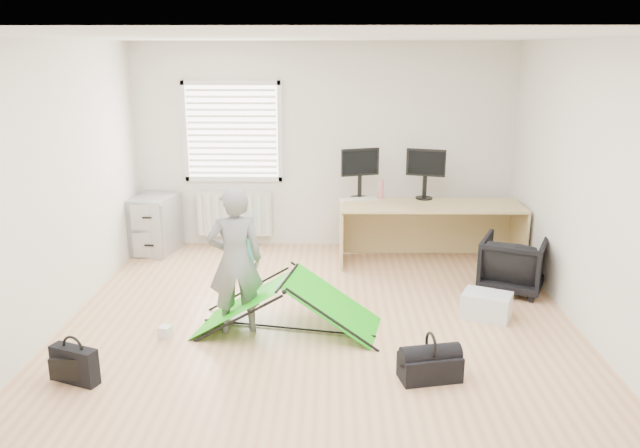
{
  "coord_description": "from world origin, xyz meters",
  "views": [
    {
      "loc": [
        0.12,
        -5.47,
        2.61
      ],
      "look_at": [
        0.0,
        0.4,
        0.95
      ],
      "focal_mm": 35.0,
      "sensor_mm": 36.0,
      "label": 1
    }
  ],
  "objects_px": {
    "person": "(235,261)",
    "kite": "(287,304)",
    "desk": "(430,234)",
    "storage_crate": "(487,305)",
    "monitor_right": "(425,181)",
    "duffel_bag": "(430,367)",
    "office_chair": "(513,264)",
    "filing_cabinet": "(155,224)",
    "monitor_left": "(360,180)",
    "thermos": "(381,189)",
    "laptop_bag": "(75,365)"
  },
  "relations": [
    {
      "from": "person",
      "to": "kite",
      "type": "xyz_separation_m",
      "value": [
        0.48,
        0.02,
        -0.44
      ]
    },
    {
      "from": "desk",
      "to": "storage_crate",
      "type": "height_order",
      "value": "desk"
    },
    {
      "from": "person",
      "to": "storage_crate",
      "type": "height_order",
      "value": "person"
    },
    {
      "from": "person",
      "to": "kite",
      "type": "distance_m",
      "value": 0.65
    },
    {
      "from": "desk",
      "to": "person",
      "type": "height_order",
      "value": "person"
    },
    {
      "from": "monitor_right",
      "to": "duffel_bag",
      "type": "relative_size",
      "value": 1.0
    },
    {
      "from": "kite",
      "to": "desk",
      "type": "bearing_deg",
      "value": 61.36
    },
    {
      "from": "office_chair",
      "to": "filing_cabinet",
      "type": "bearing_deg",
      "value": 7.83
    },
    {
      "from": "desk",
      "to": "monitor_left",
      "type": "relative_size",
      "value": 4.51
    },
    {
      "from": "thermos",
      "to": "duffel_bag",
      "type": "bearing_deg",
      "value": -86.72
    },
    {
      "from": "monitor_left",
      "to": "person",
      "type": "relative_size",
      "value": 0.35
    },
    {
      "from": "office_chair",
      "to": "desk",
      "type": "bearing_deg",
      "value": -23.94
    },
    {
      "from": "person",
      "to": "duffel_bag",
      "type": "distance_m",
      "value": 2.01
    },
    {
      "from": "filing_cabinet",
      "to": "kite",
      "type": "height_order",
      "value": "filing_cabinet"
    },
    {
      "from": "laptop_bag",
      "to": "office_chair",
      "type": "bearing_deg",
      "value": 48.65
    },
    {
      "from": "thermos",
      "to": "storage_crate",
      "type": "relative_size",
      "value": 0.52
    },
    {
      "from": "monitor_left",
      "to": "thermos",
      "type": "xyz_separation_m",
      "value": [
        0.27,
        0.02,
        -0.12
      ]
    },
    {
      "from": "filing_cabinet",
      "to": "storage_crate",
      "type": "bearing_deg",
      "value": -15.62
    },
    {
      "from": "person",
      "to": "storage_crate",
      "type": "xyz_separation_m",
      "value": [
        2.45,
        0.34,
        -0.58
      ]
    },
    {
      "from": "desk",
      "to": "laptop_bag",
      "type": "height_order",
      "value": "desk"
    },
    {
      "from": "desk",
      "to": "duffel_bag",
      "type": "xyz_separation_m",
      "value": [
        -0.41,
        -2.86,
        -0.27
      ]
    },
    {
      "from": "monitor_left",
      "to": "kite",
      "type": "bearing_deg",
      "value": -126.95
    },
    {
      "from": "monitor_left",
      "to": "person",
      "type": "xyz_separation_m",
      "value": [
        -1.25,
        -2.28,
        -0.29
      ]
    },
    {
      "from": "laptop_bag",
      "to": "duffel_bag",
      "type": "relative_size",
      "value": 0.83
    },
    {
      "from": "monitor_right",
      "to": "storage_crate",
      "type": "relative_size",
      "value": 1.07
    },
    {
      "from": "desk",
      "to": "kite",
      "type": "xyz_separation_m",
      "value": [
        -1.64,
        -1.95,
        -0.12
      ]
    },
    {
      "from": "thermos",
      "to": "duffel_bag",
      "type": "height_order",
      "value": "thermos"
    },
    {
      "from": "filing_cabinet",
      "to": "laptop_bag",
      "type": "distance_m",
      "value": 3.38
    },
    {
      "from": "desk",
      "to": "filing_cabinet",
      "type": "bearing_deg",
      "value": 173.12
    },
    {
      "from": "laptop_bag",
      "to": "monitor_right",
      "type": "bearing_deg",
      "value": 66.85
    },
    {
      "from": "desk",
      "to": "laptop_bag",
      "type": "distance_m",
      "value": 4.43
    },
    {
      "from": "office_chair",
      "to": "storage_crate",
      "type": "xyz_separation_m",
      "value": [
        -0.45,
        -0.75,
        -0.18
      ]
    },
    {
      "from": "desk",
      "to": "filing_cabinet",
      "type": "height_order",
      "value": "desk"
    },
    {
      "from": "monitor_right",
      "to": "kite",
      "type": "relative_size",
      "value": 0.29
    },
    {
      "from": "thermos",
      "to": "storage_crate",
      "type": "xyz_separation_m",
      "value": [
        0.93,
        -1.96,
        -0.75
      ]
    },
    {
      "from": "kite",
      "to": "storage_crate",
      "type": "xyz_separation_m",
      "value": [
        1.97,
        0.32,
        -0.14
      ]
    },
    {
      "from": "office_chair",
      "to": "duffel_bag",
      "type": "relative_size",
      "value": 1.37
    },
    {
      "from": "duffel_bag",
      "to": "thermos",
      "type": "bearing_deg",
      "value": 81.14
    },
    {
      "from": "monitor_left",
      "to": "laptop_bag",
      "type": "height_order",
      "value": "monitor_left"
    },
    {
      "from": "monitor_right",
      "to": "laptop_bag",
      "type": "bearing_deg",
      "value": -117.73
    },
    {
      "from": "desk",
      "to": "laptop_bag",
      "type": "relative_size",
      "value": 5.5
    },
    {
      "from": "filing_cabinet",
      "to": "monitor_left",
      "type": "height_order",
      "value": "monitor_left"
    },
    {
      "from": "laptop_bag",
      "to": "duffel_bag",
      "type": "distance_m",
      "value": 2.87
    },
    {
      "from": "office_chair",
      "to": "person",
      "type": "relative_size",
      "value": 0.48
    },
    {
      "from": "filing_cabinet",
      "to": "duffel_bag",
      "type": "height_order",
      "value": "filing_cabinet"
    },
    {
      "from": "office_chair",
      "to": "storage_crate",
      "type": "height_order",
      "value": "office_chair"
    },
    {
      "from": "desk",
      "to": "thermos",
      "type": "height_order",
      "value": "thermos"
    },
    {
      "from": "desk",
      "to": "thermos",
      "type": "relative_size",
      "value": 9.38
    },
    {
      "from": "kite",
      "to": "laptop_bag",
      "type": "bearing_deg",
      "value": -137.09
    },
    {
      "from": "kite",
      "to": "storage_crate",
      "type": "bearing_deg",
      "value": 20.48
    }
  ]
}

